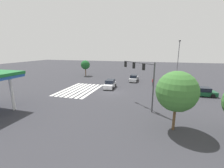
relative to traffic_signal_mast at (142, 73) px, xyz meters
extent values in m
plane|color=#333338|center=(-5.74, -5.74, -4.66)|extent=(149.24, 149.24, 0.00)
cube|color=silver|center=(-5.74, -15.16, -4.65)|extent=(10.42, 0.60, 0.01)
cube|color=silver|center=(-5.74, -14.21, -4.65)|extent=(10.42, 0.60, 0.01)
cube|color=silver|center=(-5.74, -13.26, -4.65)|extent=(10.42, 0.60, 0.01)
cube|color=silver|center=(-5.74, -12.31, -4.65)|extent=(10.42, 0.60, 0.01)
cube|color=silver|center=(-5.74, -11.36, -4.65)|extent=(10.42, 0.60, 0.01)
cube|color=silver|center=(-5.74, -10.41, -4.65)|extent=(10.42, 0.60, 0.01)
cube|color=silver|center=(-5.74, -9.46, -4.65)|extent=(10.42, 0.60, 0.01)
cylinder|color=#47474C|center=(1.60, 1.60, -1.53)|extent=(0.18, 0.18, 6.26)
cylinder|color=#47474C|center=(-0.67, -0.67, 1.35)|extent=(4.62, 4.62, 0.12)
cube|color=black|center=(0.24, 0.24, 0.88)|extent=(0.40, 0.40, 0.84)
sphere|color=red|center=(0.12, 0.12, 0.88)|extent=(0.16, 0.16, 0.16)
cube|color=black|center=(-1.24, -1.24, 0.88)|extent=(0.40, 0.40, 0.84)
sphere|color=gold|center=(-1.35, -1.35, 0.88)|extent=(0.16, 0.16, 0.16)
cube|color=black|center=(-2.71, -2.71, 0.88)|extent=(0.40, 0.40, 0.84)
sphere|color=green|center=(-2.83, -2.83, 0.88)|extent=(0.16, 0.16, 0.16)
cube|color=silver|center=(-8.63, -7.03, -4.07)|extent=(4.39, 2.10, 0.80)
cube|color=black|center=(-8.95, -7.06, -3.32)|extent=(2.60, 1.80, 0.70)
cylinder|color=black|center=(-7.37, -6.02, -4.32)|extent=(0.68, 0.27, 0.66)
cylinder|color=black|center=(-7.24, -7.87, -4.32)|extent=(0.68, 0.27, 0.66)
cylinder|color=black|center=(-10.01, -6.20, -4.32)|extent=(0.68, 0.27, 0.66)
cylinder|color=black|center=(-9.89, -8.05, -4.32)|extent=(0.68, 0.27, 0.66)
cube|color=#144728|center=(-7.87, 9.65, -4.14)|extent=(2.28, 4.45, 0.66)
cube|color=black|center=(-7.89, 9.85, -3.48)|extent=(1.89, 2.01, 0.66)
cylinder|color=black|center=(-6.78, 8.39, -4.33)|extent=(0.27, 0.67, 0.66)
cylinder|color=black|center=(-8.76, 8.24, -4.33)|extent=(0.27, 0.67, 0.66)
cylinder|color=black|center=(-6.98, 11.06, -4.33)|extent=(0.27, 0.67, 0.66)
cylinder|color=black|center=(-8.97, 10.91, -4.33)|extent=(0.27, 0.67, 0.66)
cube|color=silver|center=(-17.03, -3.27, -4.09)|extent=(4.90, 1.80, 0.76)
cube|color=black|center=(-16.85, -3.26, -3.36)|extent=(2.60, 1.59, 0.70)
cylinder|color=black|center=(-18.52, -4.17, -4.32)|extent=(0.68, 0.23, 0.68)
cylinder|color=black|center=(-18.55, -2.41, -4.32)|extent=(0.68, 0.23, 0.68)
cylinder|color=black|center=(-15.50, -4.12, -4.32)|extent=(0.68, 0.23, 0.68)
cylinder|color=black|center=(-15.53, -2.36, -4.32)|extent=(0.68, 0.23, 0.68)
cylinder|color=silver|center=(5.78, -15.81, -2.48)|extent=(0.36, 0.36, 4.34)
cylinder|color=#38383D|center=(-13.16, 1.50, -4.27)|extent=(0.14, 0.14, 0.78)
cylinder|color=#38383D|center=(-13.27, 1.39, -4.27)|extent=(0.14, 0.14, 0.78)
cube|color=#B22328|center=(-13.22, 1.45, -3.57)|extent=(0.41, 0.41, 0.62)
sphere|color=#8C6647|center=(-13.22, 1.45, -3.15)|extent=(0.21, 0.21, 0.21)
cylinder|color=slate|center=(-16.51, 6.51, 0.08)|extent=(0.16, 0.16, 9.48)
cube|color=#333338|center=(-16.51, 6.51, 4.92)|extent=(0.80, 0.36, 0.20)
cylinder|color=brown|center=(-20.72, -18.27, -3.57)|extent=(0.26, 0.26, 2.17)
sphere|color=#1E5B28|center=(-20.72, -18.27, -1.35)|extent=(2.66, 2.66, 2.66)
cylinder|color=brown|center=(5.39, 3.73, -3.51)|extent=(0.26, 0.26, 2.29)
sphere|color=#3D7533|center=(5.39, 3.73, -0.73)|extent=(3.84, 3.84, 3.84)
camera|label=1|loc=(19.96, 1.61, 3.06)|focal=24.00mm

